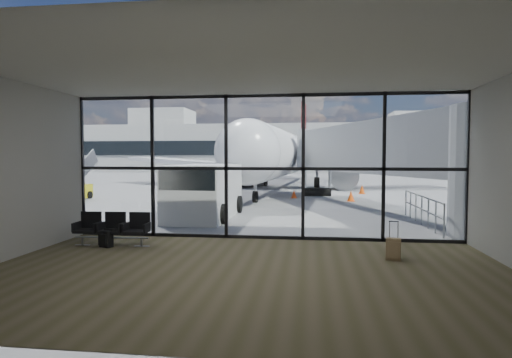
% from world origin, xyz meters
% --- Properties ---
extents(ground, '(220.00, 220.00, 0.00)m').
position_xyz_m(ground, '(0.00, 40.00, 0.00)').
color(ground, slate).
rests_on(ground, ground).
extents(lounge_shell, '(12.02, 8.01, 4.51)m').
position_xyz_m(lounge_shell, '(0.00, -4.80, 2.65)').
color(lounge_shell, brown).
rests_on(lounge_shell, ground).
extents(glass_curtain_wall, '(12.10, 0.12, 4.50)m').
position_xyz_m(glass_curtain_wall, '(0.00, 0.00, 2.25)').
color(glass_curtain_wall, white).
rests_on(glass_curtain_wall, ground).
extents(jet_bridge, '(8.00, 16.50, 4.33)m').
position_xyz_m(jet_bridge, '(4.90, 7.07, 2.76)').
color(jet_bridge, '#A2A4A7').
rests_on(jet_bridge, ground).
extents(apron_railing, '(0.06, 5.46, 1.11)m').
position_xyz_m(apron_railing, '(5.60, 3.50, 0.72)').
color(apron_railing, gray).
rests_on(apron_railing, ground).
extents(far_terminal, '(80.00, 12.20, 11.00)m').
position_xyz_m(far_terminal, '(-0.59, 61.97, 4.21)').
color(far_terminal, '#B2B1AD').
rests_on(far_terminal, ground).
extents(tree_0, '(4.95, 4.95, 7.12)m').
position_xyz_m(tree_0, '(-45.00, 72.00, 4.63)').
color(tree_0, '#382619').
rests_on(tree_0, ground).
extents(tree_1, '(5.61, 5.61, 8.07)m').
position_xyz_m(tree_1, '(-39.00, 72.00, 5.25)').
color(tree_1, '#382619').
rests_on(tree_1, ground).
extents(tree_2, '(6.27, 6.27, 9.03)m').
position_xyz_m(tree_2, '(-33.00, 72.00, 5.88)').
color(tree_2, '#382619').
rests_on(tree_2, ground).
extents(tree_3, '(4.95, 4.95, 7.12)m').
position_xyz_m(tree_3, '(-27.00, 72.00, 4.63)').
color(tree_3, '#382619').
rests_on(tree_3, ground).
extents(tree_4, '(5.61, 5.61, 8.07)m').
position_xyz_m(tree_4, '(-21.00, 72.00, 5.25)').
color(tree_4, '#382619').
rests_on(tree_4, ground).
extents(tree_5, '(6.27, 6.27, 9.03)m').
position_xyz_m(tree_5, '(-15.00, 72.00, 5.88)').
color(tree_5, '#382619').
rests_on(tree_5, ground).
extents(seating_row, '(2.16, 0.66, 0.96)m').
position_xyz_m(seating_row, '(-4.25, -1.49, 0.53)').
color(seating_row, gray).
rests_on(seating_row, ground).
extents(backpack, '(0.41, 0.40, 0.52)m').
position_xyz_m(backpack, '(-4.32, -1.81, 0.25)').
color(backpack, black).
rests_on(backpack, ground).
extents(suitcase, '(0.40, 0.32, 0.97)m').
position_xyz_m(suitcase, '(3.46, -2.39, 0.29)').
color(suitcase, '#927751').
rests_on(suitcase, ground).
extents(airliner, '(30.15, 34.99, 9.01)m').
position_xyz_m(airliner, '(-0.55, 23.82, 2.75)').
color(airliner, white).
rests_on(airliner, ground).
extents(service_van, '(2.58, 5.17, 2.23)m').
position_xyz_m(service_van, '(-2.99, 4.27, 1.15)').
color(service_van, silver).
rests_on(service_van, ground).
extents(belt_loader, '(2.76, 4.56, 1.99)m').
position_xyz_m(belt_loader, '(-3.49, 23.23, 0.67)').
color(belt_loader, black).
rests_on(belt_loader, ground).
extents(mobile_stairs, '(2.02, 3.53, 2.41)m').
position_xyz_m(mobile_stairs, '(-12.92, 10.61, 0.58)').
color(mobile_stairs, gold).
rests_on(mobile_stairs, ground).
extents(traffic_cone_a, '(0.36, 0.36, 0.52)m').
position_xyz_m(traffic_cone_a, '(0.44, 13.37, 0.25)').
color(traffic_cone_a, '#FF4A0D').
rests_on(traffic_cone_a, ground).
extents(traffic_cone_b, '(0.43, 0.43, 0.61)m').
position_xyz_m(traffic_cone_b, '(3.77, 11.89, 0.29)').
color(traffic_cone_b, '#FF550D').
rests_on(traffic_cone_b, ground).
extents(traffic_cone_c, '(0.44, 0.44, 0.62)m').
position_xyz_m(traffic_cone_c, '(5.00, 17.00, 0.30)').
color(traffic_cone_c, '#F8540D').
rests_on(traffic_cone_c, ground).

